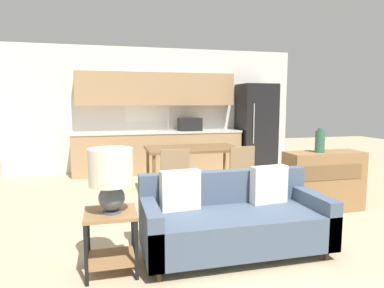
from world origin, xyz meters
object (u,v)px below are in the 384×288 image
credenza (323,181)px  refrigerator (256,127)px  couch (233,220)px  side_table (111,232)px  vase (320,141)px  dining_chair_near_left (173,174)px  table_lamp (111,173)px  dining_table (193,151)px  dining_chair_near_right (238,171)px

credenza → refrigerator: bearing=82.8°
couch → side_table: couch is taller
refrigerator → vase: bearing=-99.0°
refrigerator → dining_chair_near_left: (-2.43, -2.56, -0.46)m
table_lamp → dining_chair_near_left: size_ratio=0.65×
refrigerator → credenza: bearing=-97.2°
refrigerator → dining_chair_near_left: refrigerator is taller
dining_chair_near_left → side_table: bearing=59.8°
dining_table → side_table: (-1.37, -2.42, -0.34)m
dining_table → table_lamp: size_ratio=2.67×
dining_table → side_table: bearing=-119.5°
credenza → dining_chair_near_left: size_ratio=1.24×
table_lamp → dining_chair_near_left: 1.91m
dining_table → vase: vase is taller
vase → table_lamp: bearing=-158.9°
side_table → vase: (2.82, 1.05, 0.62)m
side_table → dining_chair_near_right: dining_chair_near_right is taller
dining_table → dining_chair_near_left: (-0.49, -0.80, -0.20)m
credenza → dining_chair_near_right: bearing=151.4°
credenza → dining_chair_near_right: (-1.06, 0.58, 0.09)m
refrigerator → dining_chair_near_left: size_ratio=2.18×
couch → dining_chair_near_left: (-0.32, 1.51, 0.17)m
dining_table → vase: size_ratio=4.58×
couch → side_table: (-1.20, -0.12, 0.04)m
credenza → dining_chair_near_right: size_ratio=1.24×
refrigerator → couch: bearing=-117.5°
dining_table → dining_chair_near_right: 0.93m
dining_chair_near_left → couch: bearing=100.2°
side_table → dining_chair_near_left: bearing=61.4°
side_table → dining_table: bearing=60.5°
side_table → dining_chair_near_right: (1.87, 1.66, 0.14)m
couch → table_lamp: bearing=-172.8°
couch → table_lamp: (-1.19, -0.15, 0.57)m
side_table → dining_chair_near_right: bearing=41.6°
refrigerator → vase: size_ratio=5.79×
refrigerator → dining_chair_near_right: bearing=-119.8°
refrigerator → credenza: size_ratio=1.75×
dining_table → dining_chair_near_right: bearing=-57.0°
refrigerator → dining_chair_near_right: 2.95m
vase → dining_chair_near_right: size_ratio=0.38×
dining_chair_near_left → dining_chair_near_right: same height
table_lamp → dining_chair_near_left: bearing=62.3°
refrigerator → credenza: refrigerator is taller
dining_chair_near_left → dining_chair_near_right: 0.98m
vase → dining_chair_near_left: vase is taller
couch → table_lamp: size_ratio=3.22×
refrigerator → credenza: 3.18m
dining_table → couch: couch is taller
couch → dining_chair_near_right: (0.67, 1.54, 0.17)m
table_lamp → credenza: table_lamp is taller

